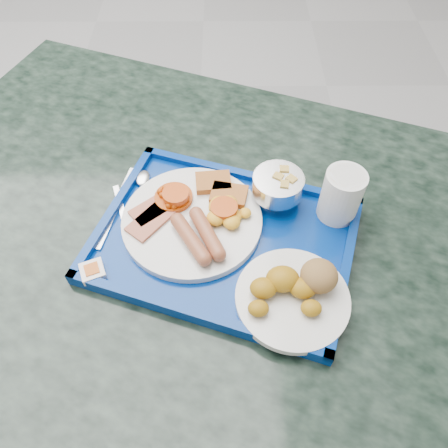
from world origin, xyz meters
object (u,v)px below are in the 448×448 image
Objects in this scene: main_plate at (196,217)px; bread_plate at (295,291)px; juice_cup at (342,194)px; tray at (224,240)px; table at (210,286)px; fruit_bowl at (278,186)px.

bread_plate is (0.15, -0.15, 0.00)m from main_plate.
main_plate is 0.25m from juice_cup.
main_plate is (-0.05, 0.04, 0.02)m from tray.
bread_plate is 1.83× the size of juice_cup.
juice_cup is at bearing 15.33° from tray.
bread_plate is (0.11, -0.11, 0.02)m from tray.
main_plate is 1.38× the size of bread_plate.
main_plate is 2.54× the size of juice_cup.
tray is (0.03, -0.03, 0.21)m from table.
fruit_bowl is (0.14, 0.05, 0.03)m from main_plate.
juice_cup reaches higher than table.
main_plate is at bearing -161.87° from fruit_bowl.
fruit_bowl is at bearing 41.63° from tray.
juice_cup is at bearing 3.96° from main_plate.
bread_plate reaches higher than table.
fruit_bowl is at bearing 18.13° from main_plate.
bread_plate is at bearing -86.19° from fruit_bowl.
fruit_bowl reaches higher than main_plate.
table is 8.48× the size of bread_plate.
juice_cup is (0.10, -0.03, 0.01)m from fruit_bowl.
juice_cup reaches higher than bread_plate.
tray is 0.21m from juice_cup.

